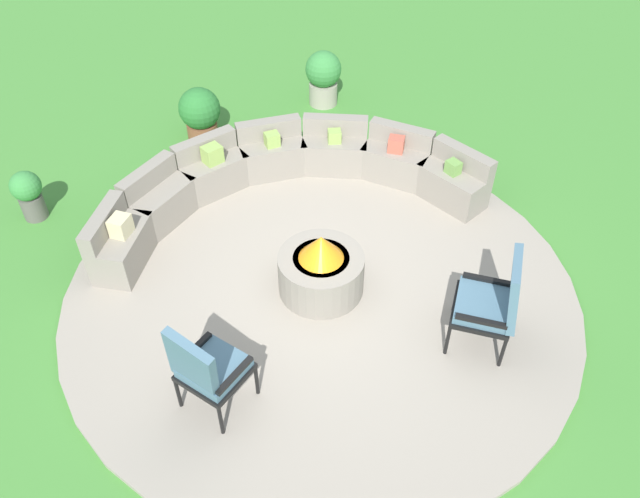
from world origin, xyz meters
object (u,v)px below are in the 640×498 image
(curved_stone_bench, at_px, (282,178))
(potted_plant_0, at_px, (28,193))
(potted_plant_2, at_px, (200,112))
(lounge_chair_front_right, at_px, (494,300))
(lounge_chair_front_left, at_px, (206,368))
(fire_pit, at_px, (321,269))
(potted_plant_1, at_px, (323,76))

(curved_stone_bench, distance_m, potted_plant_0, 3.02)
(curved_stone_bench, height_order, potted_plant_0, curved_stone_bench)
(potted_plant_0, distance_m, potted_plant_2, 2.53)
(potted_plant_0, bearing_deg, lounge_chair_front_right, -24.30)
(lounge_chair_front_left, bearing_deg, fire_pit, 90.29)
(lounge_chair_front_right, relative_size, potted_plant_1, 1.30)
(curved_stone_bench, xyz_separation_m, potted_plant_0, (-3.02, -0.16, 0.02))
(fire_pit, xyz_separation_m, curved_stone_bench, (-0.39, 1.63, -0.00))
(fire_pit, distance_m, lounge_chair_front_left, 1.78)
(curved_stone_bench, relative_size, lounge_chair_front_left, 4.11)
(curved_stone_bench, height_order, potted_plant_1, potted_plant_1)
(lounge_chair_front_right, height_order, potted_plant_1, lounge_chair_front_right)
(fire_pit, bearing_deg, potted_plant_1, 86.19)
(lounge_chair_front_left, bearing_deg, potted_plant_0, 166.39)
(potted_plant_1, xyz_separation_m, potted_plant_2, (-1.77, -0.84, -0.06))
(potted_plant_0, height_order, potted_plant_2, potted_plant_2)
(lounge_chair_front_right, distance_m, potted_plant_1, 4.94)
(lounge_chair_front_left, height_order, potted_plant_1, lounge_chair_front_left)
(lounge_chair_front_left, relative_size, lounge_chair_front_right, 1.03)
(fire_pit, height_order, lounge_chair_front_right, lounge_chair_front_right)
(potted_plant_1, bearing_deg, potted_plant_2, -154.55)
(lounge_chair_front_right, xyz_separation_m, potted_plant_2, (-3.08, 3.92, -0.22))
(potted_plant_0, relative_size, potted_plant_1, 0.78)
(lounge_chair_front_left, bearing_deg, potted_plant_2, 132.80)
(fire_pit, relative_size, potted_plant_2, 1.21)
(fire_pit, relative_size, lounge_chair_front_right, 0.83)
(potted_plant_1, distance_m, potted_plant_2, 1.96)
(fire_pit, bearing_deg, potted_plant_0, 156.64)
(fire_pit, distance_m, potted_plant_1, 4.00)
(lounge_chair_front_left, distance_m, potted_plant_0, 3.72)
(potted_plant_0, bearing_deg, potted_plant_2, 41.36)
(potted_plant_0, distance_m, potted_plant_1, 4.45)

